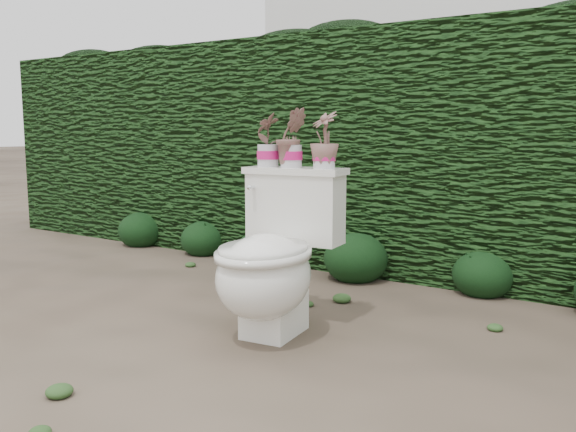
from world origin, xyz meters
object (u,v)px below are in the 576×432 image
Objects in this scene: toilet at (272,261)px; potted_plant_left at (268,141)px; potted_plant_center at (291,139)px; potted_plant_right at (324,142)px.

potted_plant_left is at bearing 122.31° from toilet.
potted_plant_center is at bearing 95.16° from toilet.
potted_plant_left is at bearing 139.59° from potted_plant_center.
toilet is 0.62m from potted_plant_left.
potted_plant_center is (-0.05, 0.24, 0.56)m from toilet.
potted_plant_right reaches higher than potted_plant_left.
potted_plant_left is at bearing -147.84° from potted_plant_right.
toilet is 3.09× the size of potted_plant_left.
toilet is 0.61m from potted_plant_center.
potted_plant_left is 0.13m from potted_plant_center.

